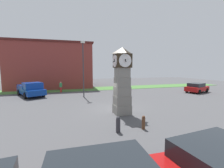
{
  "coord_description": "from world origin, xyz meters",
  "views": [
    {
      "loc": [
        -4.05,
        -12.08,
        3.71
      ],
      "look_at": [
        0.05,
        1.61,
        2.16
      ],
      "focal_mm": 24.0,
      "sensor_mm": 36.0,
      "label": 1
    }
  ],
  "objects_px": {
    "car_by_building": "(222,166)",
    "car_far_lot": "(197,88)",
    "pedestrian_near_bench": "(35,83)",
    "bollard_mid_row": "(143,122)",
    "clock_tower": "(122,81)",
    "pickup_truck": "(31,89)",
    "pedestrian_by_cars": "(61,86)",
    "bollard_near_tower": "(118,124)",
    "street_lamp_near_road": "(83,66)"
  },
  "relations": [
    {
      "from": "car_far_lot",
      "to": "pedestrian_by_cars",
      "type": "distance_m",
      "value": 20.58
    },
    {
      "from": "pickup_truck",
      "to": "clock_tower",
      "type": "bearing_deg",
      "value": -50.25
    },
    {
      "from": "bollard_mid_row",
      "to": "pedestrian_by_cars",
      "type": "distance_m",
      "value": 16.82
    },
    {
      "from": "clock_tower",
      "to": "street_lamp_near_road",
      "type": "distance_m",
      "value": 8.26
    },
    {
      "from": "car_far_lot",
      "to": "pickup_truck",
      "type": "distance_m",
      "value": 23.7
    },
    {
      "from": "bollard_near_tower",
      "to": "pickup_truck",
      "type": "bearing_deg",
      "value": 118.05
    },
    {
      "from": "car_by_building",
      "to": "pedestrian_by_cars",
      "type": "bearing_deg",
      "value": 104.56
    },
    {
      "from": "pedestrian_near_bench",
      "to": "street_lamp_near_road",
      "type": "height_order",
      "value": "street_lamp_near_road"
    },
    {
      "from": "bollard_mid_row",
      "to": "street_lamp_near_road",
      "type": "bearing_deg",
      "value": 102.16
    },
    {
      "from": "bollard_near_tower",
      "to": "car_by_building",
      "type": "height_order",
      "value": "car_by_building"
    },
    {
      "from": "bollard_near_tower",
      "to": "car_by_building",
      "type": "bearing_deg",
      "value": -70.9
    },
    {
      "from": "bollard_near_tower",
      "to": "street_lamp_near_road",
      "type": "height_order",
      "value": "street_lamp_near_road"
    },
    {
      "from": "car_by_building",
      "to": "pedestrian_near_bench",
      "type": "distance_m",
      "value": 27.53
    },
    {
      "from": "clock_tower",
      "to": "car_by_building",
      "type": "distance_m",
      "value": 8.25
    },
    {
      "from": "bollard_near_tower",
      "to": "car_by_building",
      "type": "relative_size",
      "value": 0.21
    },
    {
      "from": "clock_tower",
      "to": "bollard_near_tower",
      "type": "bearing_deg",
      "value": -113.93
    },
    {
      "from": "clock_tower",
      "to": "pedestrian_by_cars",
      "type": "distance_m",
      "value": 13.78
    },
    {
      "from": "bollard_mid_row",
      "to": "car_far_lot",
      "type": "distance_m",
      "value": 17.48
    },
    {
      "from": "street_lamp_near_road",
      "to": "pedestrian_by_cars",
      "type": "bearing_deg",
      "value": 121.35
    },
    {
      "from": "bollard_mid_row",
      "to": "pickup_truck",
      "type": "relative_size",
      "value": 0.14
    },
    {
      "from": "car_by_building",
      "to": "pedestrian_near_bench",
      "type": "bearing_deg",
      "value": 110.87
    },
    {
      "from": "bollard_mid_row",
      "to": "car_by_building",
      "type": "height_order",
      "value": "car_by_building"
    },
    {
      "from": "bollard_near_tower",
      "to": "pickup_truck",
      "type": "height_order",
      "value": "pickup_truck"
    },
    {
      "from": "car_far_lot",
      "to": "bollard_near_tower",
      "type": "bearing_deg",
      "value": -148.11
    },
    {
      "from": "clock_tower",
      "to": "pedestrian_near_bench",
      "type": "height_order",
      "value": "clock_tower"
    },
    {
      "from": "bollard_mid_row",
      "to": "pickup_truck",
      "type": "distance_m",
      "value": 16.59
    },
    {
      "from": "bollard_mid_row",
      "to": "street_lamp_near_road",
      "type": "xyz_separation_m",
      "value": [
        -2.4,
        11.12,
        3.56
      ]
    },
    {
      "from": "car_by_building",
      "to": "clock_tower",
      "type": "bearing_deg",
      "value": 91.5
    },
    {
      "from": "clock_tower",
      "to": "car_by_building",
      "type": "xyz_separation_m",
      "value": [
        0.21,
        -8.03,
        -1.88
      ]
    },
    {
      "from": "car_by_building",
      "to": "pickup_truck",
      "type": "bearing_deg",
      "value": 115.88
    },
    {
      "from": "pickup_truck",
      "to": "street_lamp_near_road",
      "type": "height_order",
      "value": "street_lamp_near_road"
    },
    {
      "from": "car_by_building",
      "to": "pickup_truck",
      "type": "xyz_separation_m",
      "value": [
        -9.05,
        18.66,
        0.15
      ]
    },
    {
      "from": "bollard_near_tower",
      "to": "bollard_mid_row",
      "type": "bearing_deg",
      "value": -0.96
    },
    {
      "from": "pickup_truck",
      "to": "street_lamp_near_road",
      "type": "bearing_deg",
      "value": -22.88
    },
    {
      "from": "pickup_truck",
      "to": "pedestrian_by_cars",
      "type": "bearing_deg",
      "value": 28.82
    },
    {
      "from": "clock_tower",
      "to": "pedestrian_by_cars",
      "type": "height_order",
      "value": "clock_tower"
    },
    {
      "from": "bollard_near_tower",
      "to": "car_far_lot",
      "type": "bearing_deg",
      "value": 31.89
    },
    {
      "from": "car_by_building",
      "to": "car_far_lot",
      "type": "relative_size",
      "value": 1.06
    },
    {
      "from": "pedestrian_by_cars",
      "to": "clock_tower",
      "type": "bearing_deg",
      "value": -67.81
    },
    {
      "from": "car_far_lot",
      "to": "pickup_truck",
      "type": "bearing_deg",
      "value": 170.4
    },
    {
      "from": "clock_tower",
      "to": "bollard_near_tower",
      "type": "relative_size",
      "value": 5.63
    },
    {
      "from": "car_by_building",
      "to": "pickup_truck",
      "type": "height_order",
      "value": "pickup_truck"
    },
    {
      "from": "car_by_building",
      "to": "street_lamp_near_road",
      "type": "distance_m",
      "value": 16.38
    },
    {
      "from": "bollard_near_tower",
      "to": "pedestrian_by_cars",
      "type": "height_order",
      "value": "pedestrian_by_cars"
    },
    {
      "from": "car_by_building",
      "to": "car_far_lot",
      "type": "xyz_separation_m",
      "value": [
        14.32,
        14.71,
        -0.04
      ]
    },
    {
      "from": "pedestrian_by_cars",
      "to": "street_lamp_near_road",
      "type": "distance_m",
      "value": 6.41
    },
    {
      "from": "clock_tower",
      "to": "car_far_lot",
      "type": "bearing_deg",
      "value": 24.7
    },
    {
      "from": "street_lamp_near_road",
      "to": "car_far_lot",
      "type": "bearing_deg",
      "value": -3.96
    },
    {
      "from": "bollard_mid_row",
      "to": "car_far_lot",
      "type": "height_order",
      "value": "car_far_lot"
    },
    {
      "from": "clock_tower",
      "to": "street_lamp_near_road",
      "type": "xyz_separation_m",
      "value": [
        -2.23,
        7.84,
        1.33
      ]
    }
  ]
}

